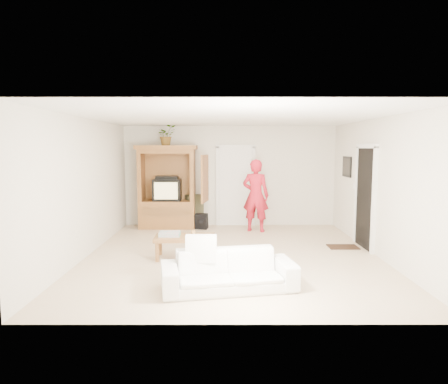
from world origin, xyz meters
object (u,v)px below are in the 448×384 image
(armoire, at_px, (168,192))
(sofa, at_px, (229,271))
(coffee_table, at_px, (185,239))
(man, at_px, (256,195))

(armoire, xyz_separation_m, sofa, (1.48, -4.50, -0.63))
(armoire, height_order, coffee_table, armoire)
(armoire, bearing_deg, coffee_table, -76.30)
(armoire, xyz_separation_m, man, (2.19, -0.47, -0.02))
(sofa, distance_m, coffee_table, 1.83)
(man, relative_size, sofa, 0.92)
(coffee_table, bearing_deg, sofa, -66.83)
(man, xyz_separation_m, sofa, (-0.71, -4.03, -0.60))
(armoire, height_order, sofa, armoire)
(armoire, relative_size, coffee_table, 1.84)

